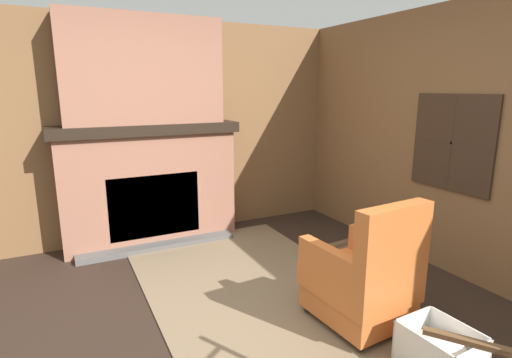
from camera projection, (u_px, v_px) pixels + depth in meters
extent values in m
plane|color=#2D2119|center=(225.00, 347.00, 2.68)|extent=(14.00, 14.00, 0.00)
cube|color=brown|center=(143.00, 132.00, 4.45)|extent=(0.06, 5.23, 2.45)
cube|color=brown|center=(475.00, 145.00, 3.43)|extent=(5.23, 0.06, 2.45)
cube|color=#382619|center=(452.00, 143.00, 3.58)|extent=(0.82, 0.02, 0.86)
cube|color=silver|center=(453.00, 143.00, 3.59)|extent=(0.78, 0.01, 0.82)
cube|color=#382619|center=(452.00, 143.00, 3.58)|extent=(0.02, 0.02, 0.82)
cube|color=#382619|center=(452.00, 143.00, 3.58)|extent=(0.78, 0.02, 0.02)
cube|color=#93604C|center=(151.00, 189.00, 4.40)|extent=(0.37, 1.85, 1.22)
cube|color=black|center=(154.00, 205.00, 4.31)|extent=(0.08, 0.96, 0.68)
cube|color=#565451|center=(159.00, 246.00, 4.30)|extent=(0.16, 1.67, 0.06)
cube|color=black|center=(147.00, 129.00, 4.26)|extent=(0.47, 1.95, 0.11)
cube|color=#93604C|center=(143.00, 70.00, 4.12)|extent=(0.32, 1.63, 1.10)
cube|color=#7A664C|center=(278.00, 312.00, 3.08)|extent=(3.69, 1.74, 0.01)
cube|color=#C6662D|center=(357.00, 299.00, 2.94)|extent=(0.69, 0.61, 0.24)
cube|color=#C6662D|center=(358.00, 280.00, 2.90)|extent=(0.73, 0.64, 0.18)
cube|color=#C6662D|center=(393.00, 246.00, 2.58)|extent=(0.16, 0.60, 0.55)
cube|color=#C6662D|center=(331.00, 263.00, 2.75)|extent=(0.63, 0.13, 0.20)
cube|color=#C6662D|center=(382.00, 248.00, 3.00)|extent=(0.63, 0.13, 0.20)
cylinder|color=#332319|center=(307.00, 309.00, 3.08)|extent=(0.05, 0.05, 0.06)
cylinder|color=#332319|center=(353.00, 293.00, 3.32)|extent=(0.05, 0.05, 0.06)
cylinder|color=#332319|center=(359.00, 348.00, 2.62)|extent=(0.05, 0.05, 0.06)
cylinder|color=#332319|center=(408.00, 326.00, 2.86)|extent=(0.05, 0.05, 0.06)
cube|color=brown|center=(473.00, 343.00, 1.70)|extent=(0.34, 0.26, 0.02)
cylinder|color=brown|center=(340.00, 246.00, 4.23)|extent=(0.16, 0.36, 0.12)
cylinder|color=brown|center=(349.00, 250.00, 4.13)|extent=(0.16, 0.36, 0.12)
cylinder|color=brown|center=(357.00, 254.00, 4.03)|extent=(0.16, 0.36, 0.12)
cube|color=white|center=(412.00, 333.00, 2.58)|extent=(0.03, 0.34, 0.29)
cube|color=white|center=(457.00, 343.00, 2.49)|extent=(0.42, 0.03, 0.29)
ellipsoid|color=white|center=(440.00, 349.00, 2.41)|extent=(0.35, 0.29, 0.18)
ellipsoid|color=#99B29E|center=(115.00, 121.00, 4.13)|extent=(0.11, 0.11, 0.08)
cylinder|color=white|center=(114.00, 109.00, 4.11)|extent=(0.06, 0.06, 0.15)
cube|color=black|center=(210.00, 116.00, 4.58)|extent=(0.16, 0.23, 0.12)
cube|color=silver|center=(212.00, 116.00, 4.51)|extent=(0.01, 0.04, 0.02)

